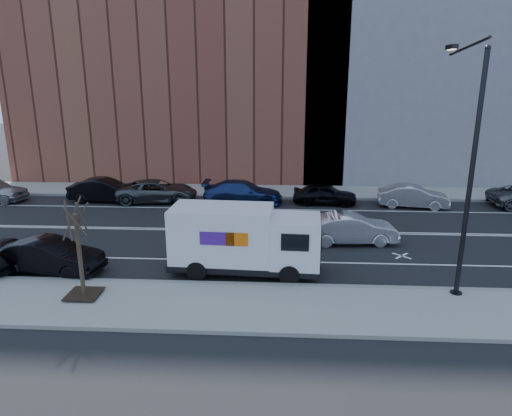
# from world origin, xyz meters

# --- Properties ---
(ground) EXTENTS (120.00, 120.00, 0.00)m
(ground) POSITION_xyz_m (0.00, 0.00, 0.00)
(ground) COLOR black
(ground) RESTS_ON ground
(sidewalk_near) EXTENTS (44.00, 3.60, 0.15)m
(sidewalk_near) POSITION_xyz_m (0.00, -8.80, 0.07)
(sidewalk_near) COLOR gray
(sidewalk_near) RESTS_ON ground
(sidewalk_far) EXTENTS (44.00, 3.60, 0.15)m
(sidewalk_far) POSITION_xyz_m (0.00, 8.80, 0.07)
(sidewalk_far) COLOR gray
(sidewalk_far) RESTS_ON ground
(curb_near) EXTENTS (44.00, 0.25, 0.17)m
(curb_near) POSITION_xyz_m (0.00, -7.00, 0.08)
(curb_near) COLOR gray
(curb_near) RESTS_ON ground
(curb_far) EXTENTS (44.00, 0.25, 0.17)m
(curb_far) POSITION_xyz_m (0.00, 7.00, 0.08)
(curb_far) COLOR gray
(curb_far) RESTS_ON ground
(road_markings) EXTENTS (40.00, 8.60, 0.01)m
(road_markings) POSITION_xyz_m (0.00, 0.00, 0.00)
(road_markings) COLOR white
(road_markings) RESTS_ON ground
(bldg_brick) EXTENTS (26.00, 10.00, 22.00)m
(bldg_brick) POSITION_xyz_m (-8.00, 15.60, 11.00)
(bldg_brick) COLOR brown
(bldg_brick) RESTS_ON ground
(bldg_concrete) EXTENTS (20.00, 10.00, 26.00)m
(bldg_concrete) POSITION_xyz_m (12.00, 15.60, 13.00)
(bldg_concrete) COLOR slate
(bldg_concrete) RESTS_ON ground
(streetlight) EXTENTS (0.44, 4.02, 9.34)m
(streetlight) POSITION_xyz_m (7.00, -6.91, 5.08)
(streetlight) COLOR black
(streetlight) RESTS_ON ground
(street_tree) EXTENTS (1.20, 1.20, 3.75)m
(street_tree) POSITION_xyz_m (-7.00, -8.40, 1.45)
(street_tree) COLOR black
(street_tree) RESTS_ON ground
(fedex_van) EXTENTS (6.42, 2.51, 2.88)m
(fedex_van) POSITION_xyz_m (-1.22, -5.60, 1.51)
(fedex_van) COLOR black
(fedex_van) RESTS_ON ground
(far_parked_b) EXTENTS (4.75, 1.70, 1.56)m
(far_parked_b) POSITION_xyz_m (-11.51, 5.66, 0.78)
(far_parked_b) COLOR black
(far_parked_b) RESTS_ON ground
(far_parked_c) EXTENTS (5.58, 3.10, 1.48)m
(far_parked_c) POSITION_xyz_m (-8.00, 5.79, 0.74)
(far_parked_c) COLOR #43464A
(far_parked_c) RESTS_ON ground
(far_parked_d) EXTENTS (5.27, 2.23, 1.52)m
(far_parked_d) POSITION_xyz_m (-2.21, 5.68, 0.76)
(far_parked_d) COLOR navy
(far_parked_d) RESTS_ON ground
(far_parked_e) EXTENTS (4.25, 1.92, 1.42)m
(far_parked_e) POSITION_xyz_m (3.20, 5.75, 0.71)
(far_parked_e) COLOR black
(far_parked_e) RESTS_ON ground
(far_parked_f) EXTENTS (4.55, 2.12, 1.44)m
(far_parked_f) POSITION_xyz_m (8.80, 5.34, 0.72)
(far_parked_f) COLOR #B5B6BB
(far_parked_f) RESTS_ON ground
(driving_sedan) EXTENTS (4.67, 1.96, 1.50)m
(driving_sedan) POSITION_xyz_m (3.86, -1.62, 0.75)
(driving_sedan) COLOR silver
(driving_sedan) RESTS_ON ground
(near_parked_rear_a) EXTENTS (4.64, 2.14, 1.48)m
(near_parked_rear_a) POSITION_xyz_m (-9.43, -6.03, 0.74)
(near_parked_rear_a) COLOR black
(near_parked_rear_a) RESTS_ON ground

